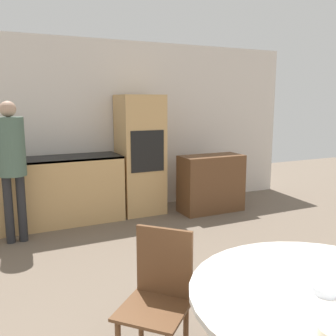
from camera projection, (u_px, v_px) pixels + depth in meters
name	position (u px, v px, depth m)	size (l,w,h in m)	color
wall_back	(95.00, 128.00, 5.64)	(6.87, 0.05, 2.60)	silver
kitchen_counter	(17.00, 194.00, 4.97)	(2.82, 0.60, 0.94)	tan
oven_unit	(140.00, 155.00, 5.67)	(0.64, 0.59, 1.79)	tan
sideboard	(211.00, 183.00, 5.80)	(0.99, 0.45, 0.88)	brown
dining_table	(324.00, 327.00, 1.93)	(1.40, 1.40, 0.74)	brown
chair_far_left	(159.00, 293.00, 2.36)	(0.57, 0.57, 0.91)	brown
person_standing	(11.00, 156.00, 4.40)	(0.33, 0.33, 1.70)	#262628
bowl_near	(336.00, 334.00, 1.52)	(0.14, 0.14, 0.05)	beige
bowl_centre	(325.00, 289.00, 1.90)	(0.14, 0.14, 0.04)	silver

